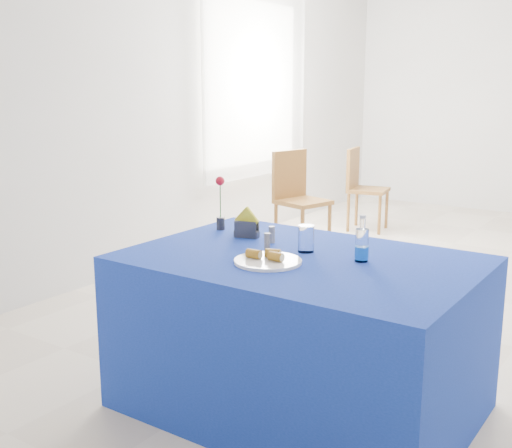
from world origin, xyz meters
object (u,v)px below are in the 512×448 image
at_px(plate, 268,261).
at_px(chair_win_b, 361,183).
at_px(water_bottle, 362,246).
at_px(chair_win_a, 297,193).
at_px(blue_table, 300,333).

xyz_separation_m(plate, chair_win_b, (-1.39, 3.92, -0.26)).
height_order(water_bottle, chair_win_a, water_bottle).
bearing_deg(chair_win_a, plate, -136.22).
relative_size(plate, blue_table, 0.19).
bearing_deg(chair_win_a, blue_table, -133.53).
height_order(blue_table, chair_win_b, chair_win_b).
relative_size(plate, chair_win_a, 0.33).
bearing_deg(chair_win_b, plate, -171.28).
xyz_separation_m(chair_win_a, chair_win_b, (0.15, 1.10, -0.03)).
distance_m(blue_table, chair_win_b, 4.03).
bearing_deg(water_bottle, chair_win_a, 126.17).
distance_m(plate, blue_table, 0.43).
bearing_deg(water_bottle, blue_table, -161.20).
height_order(blue_table, chair_win_a, chair_win_a).
bearing_deg(blue_table, chair_win_a, 121.23).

